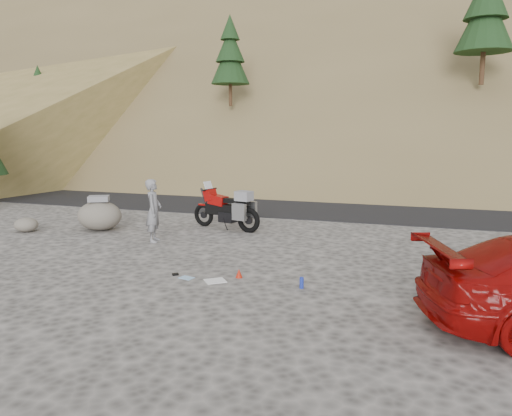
{
  "coord_description": "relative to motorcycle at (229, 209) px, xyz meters",
  "views": [
    {
      "loc": [
        5.69,
        -10.62,
        3.03
      ],
      "look_at": [
        1.61,
        1.48,
        1.0
      ],
      "focal_mm": 35.0,
      "sensor_mm": 36.0,
      "label": 1
    }
  ],
  "objects": [
    {
      "name": "ground",
      "position": [
        -0.16,
        -3.22,
        -0.62
      ],
      "size": [
        140.0,
        140.0,
        0.0
      ],
      "primitive_type": "plane",
      "color": "#43403E",
      "rests_on": "ground"
    },
    {
      "name": "small_rock",
      "position": [
        -5.59,
        -2.23,
        -0.41
      ],
      "size": [
        0.73,
        0.67,
        0.43
      ],
      "rotation": [
        0.0,
        0.0,
        -0.04
      ],
      "color": "#5C564E",
      "rests_on": "ground"
    },
    {
      "name": "man",
      "position": [
        -1.32,
        -2.15,
        -0.62
      ],
      "size": [
        0.57,
        0.71,
        1.71
      ],
      "primitive_type": "imported",
      "rotation": [
        0.0,
        0.0,
        1.87
      ],
      "color": "gray",
      "rests_on": "ground"
    },
    {
      "name": "boulder",
      "position": [
        -3.67,
        -1.31,
        -0.16
      ],
      "size": [
        1.61,
        1.47,
        1.06
      ],
      "rotation": [
        0.0,
        0.0,
        0.26
      ],
      "color": "#5C564E",
      "rests_on": "ground"
    },
    {
      "name": "hillside",
      "position": [
        -0.2,
        37.66,
        10.46
      ],
      "size": [
        120.0,
        73.0,
        46.72
      ],
      "color": "brown",
      "rests_on": "ground"
    },
    {
      "name": "gear_white_cloth",
      "position": [
        1.66,
        -4.93,
        -0.61
      ],
      "size": [
        0.53,
        0.53,
        0.01
      ],
      "primitive_type": "cube",
      "rotation": [
        0.0,
        0.0,
        0.68
      ],
      "color": "white",
      "rests_on": "ground"
    },
    {
      "name": "gear_glove_b",
      "position": [
        0.71,
        -4.82,
        -0.6
      ],
      "size": [
        0.16,
        0.15,
        0.04
      ],
      "primitive_type": "cube",
      "rotation": [
        0.0,
        0.0,
        0.7
      ],
      "color": "black",
      "rests_on": "ground"
    },
    {
      "name": "road",
      "position": [
        -0.16,
        5.78,
        -0.62
      ],
      "size": [
        120.0,
        7.0,
        0.05
      ],
      "primitive_type": "cube",
      "color": "black",
      "rests_on": "ground"
    },
    {
      "name": "gear_bottle",
      "position": [
        3.42,
        -4.81,
        -0.51
      ],
      "size": [
        0.11,
        0.11,
        0.22
      ],
      "primitive_type": "cylinder",
      "rotation": [
        0.0,
        0.0,
        -0.42
      ],
      "color": "#1A2CA0",
      "rests_on": "ground"
    },
    {
      "name": "motorcycle",
      "position": [
        0.0,
        0.0,
        0.0
      ],
      "size": [
        2.4,
        1.06,
        1.45
      ],
      "rotation": [
        0.0,
        0.0,
        -0.25
      ],
      "color": "black",
      "rests_on": "ground"
    },
    {
      "name": "gear_funnel",
      "position": [
        2.03,
        -4.54,
        -0.53
      ],
      "size": [
        0.19,
        0.19,
        0.18
      ],
      "primitive_type": "cone",
      "rotation": [
        0.0,
        0.0,
        -0.4
      ],
      "color": "#B61F0C",
      "rests_on": "ground"
    },
    {
      "name": "gear_blue_cloth",
      "position": [
        1.03,
        -4.92,
        -0.62
      ],
      "size": [
        0.33,
        0.28,
        0.01
      ],
      "primitive_type": "cube",
      "rotation": [
        0.0,
        0.0,
        -0.25
      ],
      "color": "#8EB7DC",
      "rests_on": "ground"
    }
  ]
}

